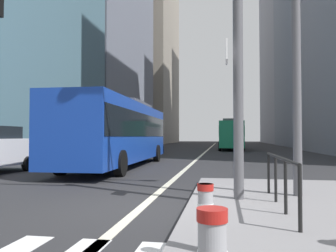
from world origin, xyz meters
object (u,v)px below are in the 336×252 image
object	(u,v)px
city_bus_red_receding	(231,134)
car_receding_near	(234,140)
traffic_signal_gantry	(145,24)
bollard_left	(205,213)
car_oncoming_mid	(149,143)
city_bus_blue_oncoming	(119,130)

from	to	relation	value
city_bus_red_receding	car_receding_near	xyz separation A→B (m)	(0.65, 11.30, -0.85)
city_bus_red_receding	traffic_signal_gantry	distance (m)	31.81
city_bus_red_receding	bollard_left	size ratio (longest dim) A/B	13.82
car_oncoming_mid	car_receding_near	xyz separation A→B (m)	(7.84, 22.06, 0.00)
city_bus_red_receding	car_oncoming_mid	world-z (taller)	city_bus_red_receding
bollard_left	traffic_signal_gantry	bearing A→B (deg)	114.18
car_receding_near	city_bus_blue_oncoming	bearing A→B (deg)	-100.96
traffic_signal_gantry	car_oncoming_mid	bearing A→B (deg)	102.25
bollard_left	city_bus_red_receding	bearing A→B (deg)	88.20
city_bus_blue_oncoming	car_receding_near	bearing A→B (deg)	79.04
city_bus_red_receding	traffic_signal_gantry	xyz separation A→B (m)	(-2.66, -31.61, 2.28)
traffic_signal_gantry	bollard_left	bearing A→B (deg)	-65.82
city_bus_blue_oncoming	bollard_left	size ratio (longest dim) A/B	15.13
city_bus_red_receding	bollard_left	xyz separation A→B (m)	(-1.10, -35.10, -1.24)
city_bus_blue_oncoming	car_oncoming_mid	xyz separation A→B (m)	(-1.20, 12.24, -0.85)
car_oncoming_mid	car_receding_near	world-z (taller)	same
car_oncoming_mid	bollard_left	size ratio (longest dim) A/B	5.20
car_receding_near	bollard_left	world-z (taller)	car_receding_near
city_bus_red_receding	bollard_left	distance (m)	35.13
car_receding_near	bollard_left	bearing A→B (deg)	-92.16
traffic_signal_gantry	bollard_left	distance (m)	5.20
car_oncoming_mid	traffic_signal_gantry	size ratio (longest dim) A/B	0.66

